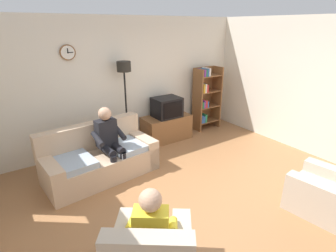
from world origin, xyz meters
TOP-DOWN VIEW (x-y plane):
  - ground_plane at (0.00, 0.00)m, footprint 12.00×12.00m
  - back_wall_assembly at (-0.00, 2.66)m, footprint 6.20×0.17m
  - right_wall at (2.86, 0.00)m, footprint 0.12×5.80m
  - couch at (-1.11, 1.57)m, footprint 1.97×1.05m
  - tv_stand at (0.74, 2.25)m, footprint 1.10×0.56m
  - tv at (0.74, 2.23)m, footprint 0.60×0.49m
  - bookshelf at (1.96, 2.32)m, footprint 0.68×0.36m
  - floor_lamp at (-0.19, 2.35)m, footprint 0.28×0.28m
  - armchair_near_bookshelf at (1.20, -1.18)m, footprint 0.91×0.98m
  - person_on_couch at (-0.94, 1.46)m, footprint 0.54×0.56m
  - person_in_left_armchair at (-1.37, -0.68)m, footprint 0.62×0.64m

SIDE VIEW (x-z plane):
  - ground_plane at x=0.00m, z-range 0.00..0.00m
  - tv_stand at x=0.74m, z-range 0.00..0.57m
  - armchair_near_bookshelf at x=1.20m, z-range -0.16..0.74m
  - couch at x=-1.11m, z-range -0.14..0.76m
  - person_in_left_armchair at x=-1.37m, z-range 0.04..1.16m
  - person_on_couch at x=-0.94m, z-range 0.08..1.32m
  - tv at x=0.74m, z-range 0.57..1.01m
  - bookshelf at x=1.96m, z-range 0.03..1.59m
  - right_wall at x=2.86m, z-range 0.00..2.70m
  - back_wall_assembly at x=0.00m, z-range 0.00..2.70m
  - floor_lamp at x=-0.19m, z-range 0.53..2.38m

